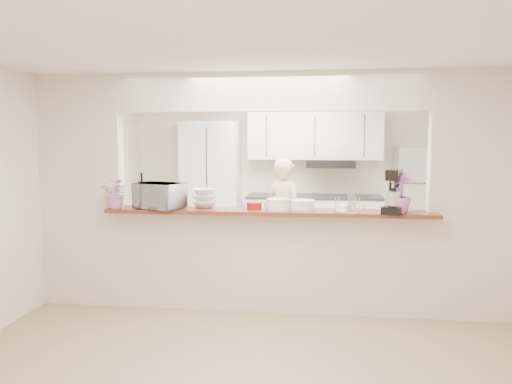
% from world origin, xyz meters
% --- Properties ---
extents(floor, '(6.00, 6.00, 0.00)m').
position_xyz_m(floor, '(0.00, 0.00, 0.00)').
color(floor, tan).
rests_on(floor, ground).
extents(tile_overlay, '(5.00, 2.90, 0.01)m').
position_xyz_m(tile_overlay, '(0.00, 1.55, 0.01)').
color(tile_overlay, silver).
rests_on(tile_overlay, floor).
extents(partition, '(5.00, 0.15, 2.50)m').
position_xyz_m(partition, '(0.00, 0.00, 1.48)').
color(partition, beige).
rests_on(partition, floor).
extents(bar_counter, '(3.40, 0.38, 1.09)m').
position_xyz_m(bar_counter, '(0.00, -0.00, 0.58)').
color(bar_counter, beige).
rests_on(bar_counter, floor).
extents(kitchen_cabinets, '(3.15, 0.62, 2.25)m').
position_xyz_m(kitchen_cabinets, '(-0.19, 2.72, 0.97)').
color(kitchen_cabinets, silver).
rests_on(kitchen_cabinets, floor).
extents(refrigerator, '(0.75, 0.70, 1.70)m').
position_xyz_m(refrigerator, '(2.05, 2.65, 0.85)').
color(refrigerator, '#B8B8BD').
rests_on(refrigerator, floor).
extents(flower_left, '(0.31, 0.28, 0.32)m').
position_xyz_m(flower_left, '(-1.60, -0.15, 1.25)').
color(flower_left, '#C568A7').
rests_on(flower_left, bar_counter).
extents(wine_bottle_a, '(0.07, 0.07, 0.37)m').
position_xyz_m(wine_bottle_a, '(-1.40, 0.07, 1.23)').
color(wine_bottle_a, black).
rests_on(wine_bottle_a, bar_counter).
extents(wine_bottle_b, '(0.07, 0.07, 0.36)m').
position_xyz_m(wine_bottle_b, '(-1.40, 0.07, 1.23)').
color(wine_bottle_b, black).
rests_on(wine_bottle_b, bar_counter).
extents(toaster_oven, '(0.57, 0.48, 0.27)m').
position_xyz_m(toaster_oven, '(-1.15, -0.10, 1.22)').
color(toaster_oven, '#B9BABF').
rests_on(toaster_oven, bar_counter).
extents(serving_bowls, '(0.33, 0.33, 0.20)m').
position_xyz_m(serving_bowls, '(-0.70, 0.05, 1.19)').
color(serving_bowls, white).
rests_on(serving_bowls, bar_counter).
extents(plate_stack_a, '(0.25, 0.25, 0.11)m').
position_xyz_m(plate_stack_a, '(0.10, -0.04, 1.15)').
color(plate_stack_a, white).
rests_on(plate_stack_a, bar_counter).
extents(plate_stack_b, '(0.28, 0.28, 0.10)m').
position_xyz_m(plate_stack_b, '(0.34, 0.03, 1.14)').
color(plate_stack_b, white).
rests_on(plate_stack_b, bar_counter).
extents(red_bowl, '(0.16, 0.16, 0.07)m').
position_xyz_m(red_bowl, '(-0.15, -0.03, 1.13)').
color(red_bowl, maroon).
rests_on(red_bowl, bar_counter).
extents(tan_bowl, '(0.16, 0.16, 0.07)m').
position_xyz_m(tan_bowl, '(0.05, -0.03, 1.13)').
color(tan_bowl, tan).
rests_on(tan_bowl, bar_counter).
extents(utensil_caddy, '(0.26, 0.21, 0.22)m').
position_xyz_m(utensil_caddy, '(0.80, -0.15, 1.18)').
color(utensil_caddy, silver).
rests_on(utensil_caddy, bar_counter).
extents(stand_mixer, '(0.27, 0.33, 0.43)m').
position_xyz_m(stand_mixer, '(1.26, -0.13, 1.28)').
color(stand_mixer, black).
rests_on(stand_mixer, bar_counter).
extents(flower_right, '(0.28, 0.28, 0.41)m').
position_xyz_m(flower_right, '(1.30, -0.15, 1.29)').
color(flower_right, '#B263B9').
rests_on(flower_right, bar_counter).
extents(person, '(0.68, 0.63, 1.55)m').
position_xyz_m(person, '(0.05, 1.65, 0.78)').
color(person, '#DAB68E').
rests_on(person, floor).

